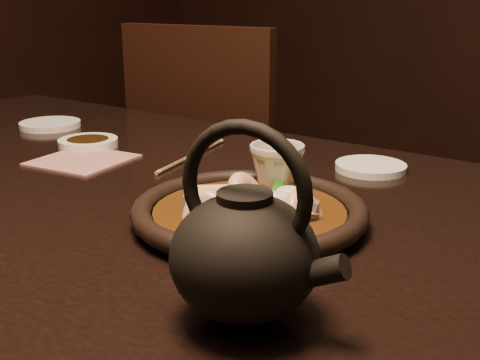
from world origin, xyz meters
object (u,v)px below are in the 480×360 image
Objects in this scene: table at (113,232)px; chair at (224,184)px; teapot at (245,250)px; tea_cup at (277,167)px; plate at (249,213)px.

table is 0.76m from chair.
chair reaches higher than teapot.
tea_cup is 0.35m from teapot.
plate is (0.57, -0.68, 0.25)m from chair.
table is at bearing 145.91° from teapot.
table is 9.10× the size of teapot.
table is at bearing -152.91° from tea_cup.
teapot is (0.39, -0.19, 0.14)m from table.
teapot is at bearing 123.31° from chair.
chair is 3.24× the size of plate.
plate is at bearing 124.40° from chair.
table is 0.28m from tea_cup.
plate is 0.23m from teapot.
table is at bearing 178.67° from plate.
table is 5.45× the size of plate.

